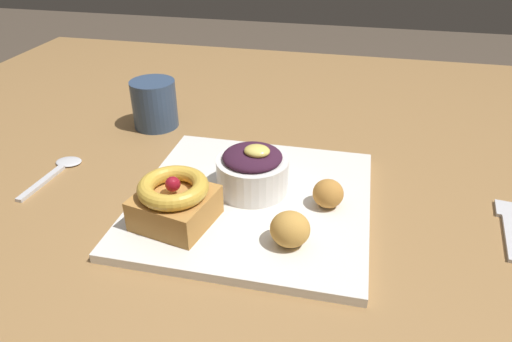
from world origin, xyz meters
The scene contains 9 objects.
dining_table centered at (0.00, 0.00, 0.66)m, with size 1.58×1.14×0.73m.
front_plate centered at (-0.04, -0.14, 0.74)m, with size 0.30×0.30×0.01m, color white.
cake_slice centered at (-0.12, -0.21, 0.77)m, with size 0.10×0.10×0.06m.
berry_ramekin centered at (-0.05, -0.12, 0.77)m, with size 0.10×0.10×0.07m.
fritter_front centered at (0.02, -0.22, 0.76)m, with size 0.05×0.04×0.04m, color gold.
fritter_middle centered at (0.05, -0.14, 0.76)m, with size 0.04×0.04×0.04m, color #BC7F38.
fork centered at (0.28, -0.12, 0.73)m, with size 0.04×0.13×0.00m.
spoon centered at (-0.35, -0.12, 0.73)m, with size 0.04×0.13×0.00m.
coffee_mug centered at (-0.27, 0.06, 0.77)m, with size 0.08×0.08×0.08m, color #334766.
Camera 1 is at (0.07, -0.63, 1.08)m, focal length 32.24 mm.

